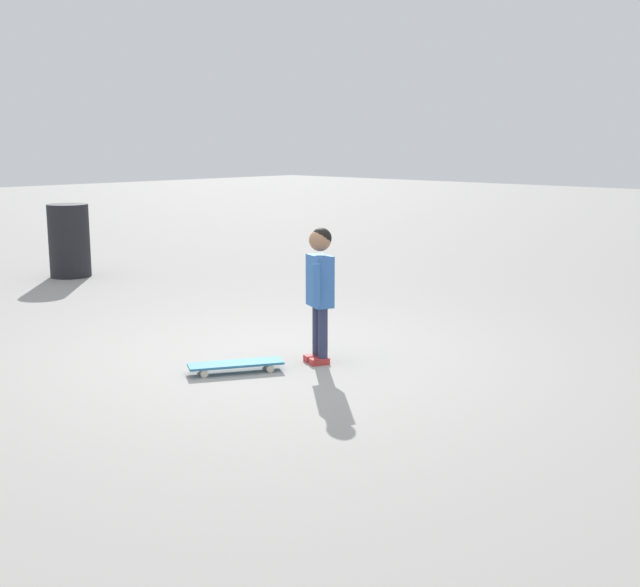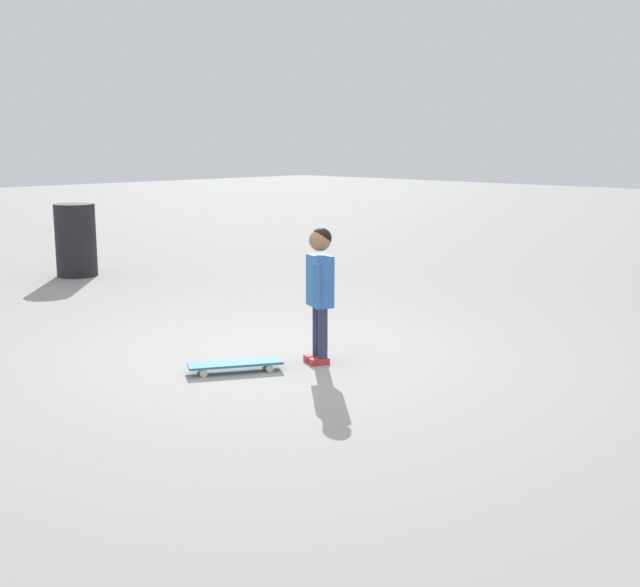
# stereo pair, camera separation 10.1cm
# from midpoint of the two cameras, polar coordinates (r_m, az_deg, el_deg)

# --- Properties ---
(ground_plane) EXTENTS (50.00, 50.00, 0.00)m
(ground_plane) POSITION_cam_midpoint_polar(r_m,az_deg,el_deg) (6.42, -4.29, -4.71)
(ground_plane) COLOR gray
(child_person) EXTENTS (0.33, 0.29, 1.06)m
(child_person) POSITION_cam_midpoint_polar(r_m,az_deg,el_deg) (6.19, -0.48, 0.97)
(child_person) COLOR #2D3351
(child_person) RESTS_ON ground
(skateboard) EXTENTS (0.71, 0.52, 0.07)m
(skateboard) POSITION_cam_midpoint_polar(r_m,az_deg,el_deg) (6.10, -6.47, -5.01)
(skateboard) COLOR teal
(skateboard) RESTS_ON ground
(trash_bin) EXTENTS (0.51, 0.51, 0.93)m
(trash_bin) POSITION_cam_midpoint_polar(r_m,az_deg,el_deg) (10.75, -17.61, 3.60)
(trash_bin) COLOR black
(trash_bin) RESTS_ON ground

